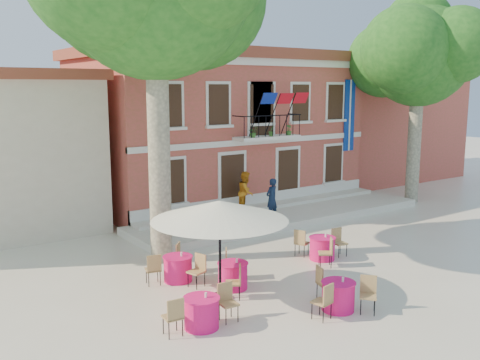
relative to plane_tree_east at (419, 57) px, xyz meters
name	(u,v)px	position (x,y,z in m)	size (l,w,h in m)	color
ground	(318,251)	(-9.66, -3.45, -7.17)	(90.00, 90.00, 0.00)	beige
main_building	(214,126)	(-7.66, 6.53, -3.39)	(13.50, 9.59, 7.50)	#C74848
neighbor_east	(360,126)	(4.34, 7.55, -3.95)	(9.40, 9.40, 6.40)	#C74848
terrace	(282,215)	(-7.66, 0.95, -7.02)	(14.00, 3.40, 0.30)	silver
plane_tree_east	(419,57)	(0.00, 0.00, 0.00)	(4.95, 4.95, 9.73)	#A59E84
patio_umbrella	(220,211)	(-14.82, -5.07, -4.69)	(3.70, 3.70, 2.75)	black
pedestrian_navy	(272,198)	(-8.75, 0.34, -6.02)	(0.62, 0.41, 1.70)	#101D36
pedestrian_orange	(246,192)	(-8.99, 1.87, -5.96)	(0.88, 0.69, 1.81)	orange
cafe_table_0	(201,311)	(-16.17, -6.34, -6.75)	(1.95, 0.90, 0.95)	#DE1474
cafe_table_1	(338,294)	(-12.72, -7.48, -6.74)	(1.78, 1.83, 0.95)	#DE1474
cafe_table_2	(233,274)	(-14.11, -4.65, -6.75)	(1.41, 1.83, 0.95)	#DE1474
cafe_table_3	(178,267)	(-15.12, -3.21, -6.74)	(1.80, 1.82, 0.95)	#DE1474
cafe_table_4	(322,247)	(-10.16, -4.18, -6.74)	(1.71, 1.86, 0.95)	#DE1474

